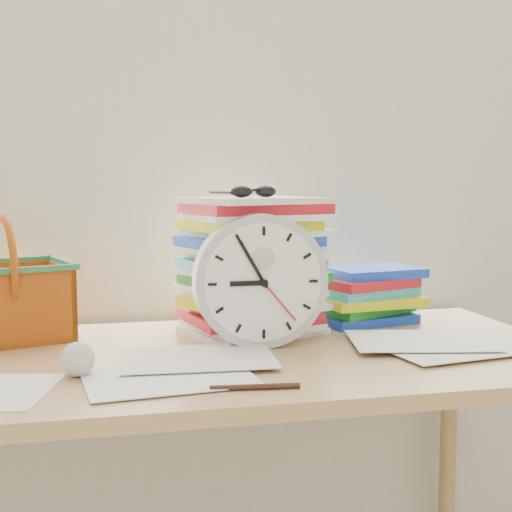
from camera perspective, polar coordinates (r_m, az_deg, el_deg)
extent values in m
cube|color=silver|center=(1.83, -4.46, 14.06)|extent=(4.00, 0.04, 2.70)
cube|color=silver|center=(1.80, -4.35, 12.57)|extent=(2.40, 0.01, 2.50)
cube|color=tan|center=(1.46, -1.90, -8.24)|extent=(1.40, 0.70, 0.03)
cylinder|color=tan|center=(2.06, 15.11, -15.08)|extent=(0.04, 0.04, 0.72)
cylinder|color=#B3B6B9|center=(1.48, 0.34, -1.98)|extent=(0.28, 0.06, 0.28)
sphere|color=silver|center=(1.31, -14.09, -8.00)|extent=(0.06, 0.06, 0.06)
cylinder|color=black|center=(1.20, -0.08, -10.43)|extent=(0.15, 0.03, 0.01)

